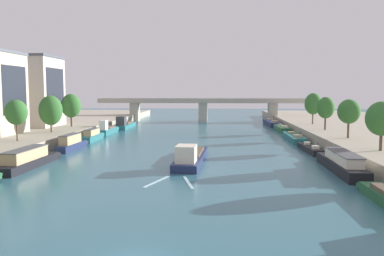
{
  "coord_description": "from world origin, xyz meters",
  "views": [
    {
      "loc": [
        4.85,
        -22.25,
        10.26
      ],
      "look_at": [
        0.0,
        53.25,
        3.06
      ],
      "focal_mm": 37.47,
      "sensor_mm": 36.0,
      "label": 1
    }
  ],
  "objects": [
    {
      "name": "bridge_far",
      "position": [
        0.0,
        109.69,
        4.89
      ],
      "size": [
        69.5,
        4.4,
        7.5
      ],
      "color": "#ADA899",
      "rests_on": "ground"
    },
    {
      "name": "moored_boat_left_near",
      "position": [
        -20.43,
        56.95,
        1.03
      ],
      "size": [
        1.86,
        10.02,
        2.48
      ],
      "color": "#23666B",
      "rests_on": "ground"
    },
    {
      "name": "moored_boat_left_far",
      "position": [
        -20.82,
        69.48,
        1.02
      ],
      "size": [
        2.27,
        11.13,
        3.45
      ],
      "color": "#23666B",
      "rests_on": "ground"
    },
    {
      "name": "tree_right_end_of_row",
      "position": [
        26.87,
        32.86,
        6.41
      ],
      "size": [
        4.24,
        4.24,
        6.66
      ],
      "color": "brown",
      "rests_on": "quay_right"
    },
    {
      "name": "tree_right_nearest",
      "position": [
        27.06,
        47.06,
        6.6
      ],
      "size": [
        3.76,
        3.76,
        6.6
      ],
      "color": "brown",
      "rests_on": "quay_right"
    },
    {
      "name": "tree_left_end_of_row",
      "position": [
        -27.91,
        65.33,
        6.74
      ],
      "size": [
        4.38,
        4.38,
        7.31
      ],
      "color": "brown",
      "rests_on": "quay_left"
    },
    {
      "name": "building_left_tall",
      "position": [
        -37.59,
        65.7,
        10.01
      ],
      "size": [
        12.54,
        12.19,
        15.81
      ],
      "color": "#BCB2A8",
      "rests_on": "quay_left"
    },
    {
      "name": "tree_left_nearest",
      "position": [
        -27.29,
        39.66,
        6.69
      ],
      "size": [
        3.53,
        3.53,
        6.63
      ],
      "color": "brown",
      "rests_on": "quay_left"
    },
    {
      "name": "moored_boat_left_downstream",
      "position": [
        -20.2,
        44.48,
        1.14
      ],
      "size": [
        2.23,
        10.47,
        2.73
      ],
      "color": "#1E284C",
      "rests_on": "ground"
    },
    {
      "name": "moored_boat_right_downstream",
      "position": [
        20.32,
        44.99,
        0.51
      ],
      "size": [
        2.23,
        11.5,
        2.06
      ],
      "color": "black",
      "rests_on": "ground"
    },
    {
      "name": "moored_boat_right_end",
      "position": [
        20.44,
        28.51,
        1.09
      ],
      "size": [
        2.8,
        15.8,
        2.6
      ],
      "color": "black",
      "rests_on": "ground"
    },
    {
      "name": "moored_boat_right_near",
      "position": [
        20.81,
        77.97,
        0.66
      ],
      "size": [
        2.61,
        12.14,
        2.36
      ],
      "color": "#235633",
      "rests_on": "ground"
    },
    {
      "name": "tree_right_by_lamp",
      "position": [
        27.0,
        61.55,
        6.61
      ],
      "size": [
        3.54,
        3.54,
        6.75
      ],
      "color": "brown",
      "rests_on": "quay_right"
    },
    {
      "name": "barge_midriver",
      "position": [
        1.09,
        33.44,
        0.91
      ],
      "size": [
        4.26,
        18.31,
        3.17
      ],
      "color": "#1E284C",
      "rests_on": "ground"
    },
    {
      "name": "moored_boat_left_lone",
      "position": [
        -20.27,
        28.75,
        1.09
      ],
      "size": [
        2.91,
        14.4,
        2.62
      ],
      "color": "black",
      "rests_on": "ground"
    },
    {
      "name": "tree_left_past_mid",
      "position": [
        -27.43,
        53.21,
        6.32
      ],
      "size": [
        4.44,
        4.44,
        7.11
      ],
      "color": "brown",
      "rests_on": "quay_left"
    },
    {
      "name": "tree_right_second",
      "position": [
        27.68,
        75.37,
        6.95
      ],
      "size": [
        4.02,
        4.02,
        7.43
      ],
      "color": "brown",
      "rests_on": "quay_right"
    },
    {
      "name": "moored_boat_left_second",
      "position": [
        -20.15,
        83.99,
        0.99
      ],
      "size": [
        3.2,
        15.43,
        3.43
      ],
      "color": "#23666B",
      "rests_on": "ground"
    },
    {
      "name": "wake_behind_barge",
      "position": [
        -0.17,
        21.45,
        0.01
      ],
      "size": [
        5.59,
        6.04,
        0.03
      ],
      "color": "#A5D1DB",
      "rests_on": "ground"
    },
    {
      "name": "moored_boat_right_second",
      "position": [
        20.59,
        60.71,
        0.56
      ],
      "size": [
        3.02,
        15.55,
        2.17
      ],
      "color": "#23666B",
      "rests_on": "ground"
    },
    {
      "name": "moored_boat_right_midway",
      "position": [
        20.6,
        94.69,
        0.7
      ],
      "size": [
        3.57,
        16.87,
        2.46
      ],
      "color": "#1E284C",
      "rests_on": "ground"
    }
  ]
}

